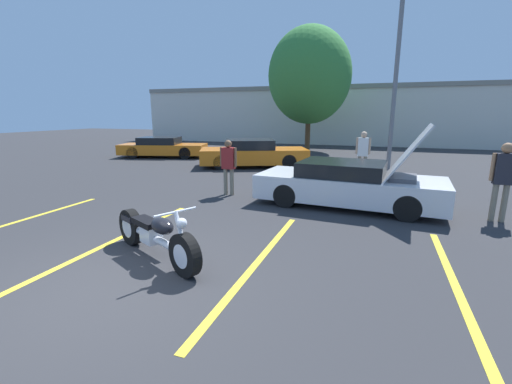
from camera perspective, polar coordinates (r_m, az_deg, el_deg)
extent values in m
plane|color=#2D2D30|center=(5.26, -23.61, -14.84)|extent=(80.00, 80.00, 0.00)
cube|color=yellow|center=(9.22, -35.83, -4.33)|extent=(0.12, 4.74, 0.01)
cube|color=yellow|center=(7.10, -22.33, -7.40)|extent=(0.12, 4.74, 0.01)
cube|color=yellow|center=(5.68, 0.32, -11.48)|extent=(0.12, 4.74, 0.01)
cube|color=yellow|center=(5.54, 30.60, -14.08)|extent=(0.12, 4.74, 0.01)
cube|color=beige|center=(28.56, 13.24, 12.35)|extent=(32.00, 4.00, 4.40)
cube|color=gray|center=(28.62, 13.47, 16.45)|extent=(32.00, 4.20, 0.30)
cylinder|color=slate|center=(15.81, 22.21, 16.51)|extent=(0.18, 0.18, 7.16)
cylinder|color=brown|center=(22.40, 8.61, 9.93)|extent=(0.32, 0.32, 2.43)
ellipsoid|color=#387F38|center=(22.48, 8.92, 18.62)|extent=(5.08, 5.08, 5.84)
cylinder|color=black|center=(5.20, -11.75, -10.25)|extent=(0.66, 0.43, 0.66)
cylinder|color=black|center=(6.69, -20.09, -5.48)|extent=(0.66, 0.43, 0.66)
cylinder|color=silver|center=(5.20, -11.75, -10.25)|extent=(0.40, 0.31, 0.36)
cylinder|color=silver|center=(6.69, -20.09, -5.48)|extent=(0.40, 0.31, 0.36)
cylinder|color=silver|center=(5.92, -16.48, -7.44)|extent=(1.41, 0.77, 0.12)
cube|color=silver|center=(6.02, -17.11, -6.73)|extent=(0.43, 0.37, 0.28)
ellipsoid|color=black|center=(5.60, -15.37, -5.49)|extent=(0.58, 0.47, 0.26)
cube|color=black|center=(6.07, -17.81, -4.80)|extent=(0.67, 0.51, 0.10)
cube|color=black|center=(6.60, -20.05, -4.07)|extent=(0.42, 0.36, 0.10)
cylinder|color=silver|center=(5.15, -12.46, -6.64)|extent=(0.31, 0.20, 0.63)
cylinder|color=silver|center=(5.15, -13.25, -3.26)|extent=(0.34, 0.64, 0.04)
sphere|color=silver|center=(5.07, -12.28, -5.14)|extent=(0.16, 0.16, 0.16)
cylinder|color=silver|center=(6.32, -17.29, -6.74)|extent=(1.08, 0.59, 0.09)
cube|color=silver|center=(9.17, 15.14, 0.69)|extent=(4.77, 2.21, 0.62)
cube|color=black|center=(9.12, 14.17, 3.82)|extent=(2.21, 1.82, 0.36)
cylinder|color=black|center=(8.32, 23.92, -2.46)|extent=(0.62, 0.27, 0.60)
cylinder|color=black|center=(9.90, 24.08, -0.14)|extent=(0.62, 0.27, 0.60)
cylinder|color=black|center=(8.79, 4.92, -0.59)|extent=(0.62, 0.27, 0.60)
cylinder|color=black|center=(10.29, 7.94, 1.34)|extent=(0.62, 0.27, 0.60)
cube|color=silver|center=(8.92, 23.95, 6.03)|extent=(1.10, 1.77, 1.35)
cube|color=#4C4C51|center=(9.02, 23.24, 1.62)|extent=(0.68, 1.06, 0.28)
cube|color=orange|center=(15.49, -0.35, 6.07)|extent=(5.09, 3.64, 0.63)
cube|color=black|center=(15.42, -1.05, 7.99)|extent=(2.63, 2.44, 0.41)
cylinder|color=black|center=(14.82, 5.51, 5.02)|extent=(0.67, 0.45, 0.63)
cylinder|color=black|center=(16.50, 4.57, 5.85)|extent=(0.67, 0.45, 0.63)
cylinder|color=black|center=(14.64, -5.88, 4.92)|extent=(0.67, 0.45, 0.63)
cylinder|color=black|center=(16.35, -5.65, 5.76)|extent=(0.67, 0.45, 0.63)
cube|color=orange|center=(19.54, -15.18, 6.93)|extent=(4.87, 2.87, 0.54)
cube|color=black|center=(19.56, -15.77, 8.25)|extent=(2.39, 2.04, 0.38)
cylinder|color=black|center=(18.41, -11.72, 6.36)|extent=(0.66, 0.38, 0.63)
cylinder|color=black|center=(19.85, -10.55, 6.87)|extent=(0.66, 0.38, 0.63)
cylinder|color=black|center=(19.38, -19.86, 6.18)|extent=(0.66, 0.38, 0.63)
cylinder|color=black|center=(20.75, -18.20, 6.70)|extent=(0.66, 0.38, 0.63)
cylinder|color=gray|center=(13.17, 16.78, 3.97)|extent=(0.12, 0.12, 0.83)
cylinder|color=gray|center=(13.16, 17.65, 3.91)|extent=(0.12, 0.12, 0.83)
cube|color=white|center=(13.08, 17.43, 7.17)|extent=(0.36, 0.20, 0.66)
cylinder|color=tan|center=(13.08, 16.48, 7.38)|extent=(0.08, 0.08, 0.59)
cylinder|color=tan|center=(13.07, 18.41, 7.25)|extent=(0.08, 0.08, 0.59)
sphere|color=tan|center=(13.04, 17.57, 9.11)|extent=(0.23, 0.23, 0.23)
cylinder|color=gray|center=(9.24, 34.82, -1.46)|extent=(0.12, 0.12, 0.85)
cylinder|color=gray|center=(9.30, 36.00, -1.54)|extent=(0.12, 0.12, 0.85)
cube|color=#26262D|center=(9.14, 36.04, 3.12)|extent=(0.36, 0.20, 0.67)
cylinder|color=#9E704C|center=(9.08, 34.74, 3.45)|extent=(0.08, 0.08, 0.60)
sphere|color=#9E704C|center=(9.09, 36.41, 5.91)|extent=(0.23, 0.23, 0.23)
cylinder|color=gray|center=(10.13, -5.08, 1.74)|extent=(0.12, 0.12, 0.78)
cylinder|color=gray|center=(10.05, -4.04, 1.67)|extent=(0.12, 0.12, 0.78)
cube|color=maroon|center=(9.98, -4.63, 5.64)|extent=(0.36, 0.20, 0.62)
cylinder|color=brown|center=(10.07, -5.79, 5.86)|extent=(0.08, 0.08, 0.55)
cylinder|color=brown|center=(9.89, -3.47, 5.77)|extent=(0.08, 0.08, 0.55)
sphere|color=brown|center=(9.93, -4.68, 8.01)|extent=(0.21, 0.21, 0.21)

